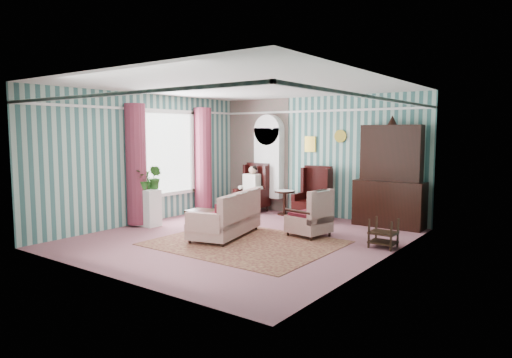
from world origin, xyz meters
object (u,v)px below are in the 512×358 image
Objects in this scene: seated_woman at (252,189)px; dresser_hutch at (390,173)px; floral_armchair at (309,213)px; plant_stand at (147,208)px; bookcase at (269,168)px; round_side_table at (285,203)px; nest_table at (383,233)px; sofa at (225,212)px; wingback_right at (312,193)px; wingback_left at (252,188)px; coffee_table at (208,221)px.

dresser_hutch is at bearing 4.41° from seated_woman.
dresser_hutch is 2.54× the size of floral_armchair.
bookcase is at bearing 71.51° from plant_stand.
round_side_table is 3.60m from nest_table.
sofa is at bearing -71.36° from bookcase.
wingback_right is 1.75m from seated_woman.
bookcase is 0.68m from wingback_left.
round_side_table is 2.38m from floral_armchair.
wingback_left is at bearing -175.59° from dresser_hutch.
round_side_table is 0.33× the size of sofa.
wingback_left is at bearing 73.78° from plant_stand.
wingback_right is at bearing -10.01° from round_side_table.
sofa is at bearing -128.96° from dresser_hutch.
wingback_left is 1.47× the size of coffee_table.
wingback_left is at bearing 68.95° from floral_armchair.
bookcase is at bearing 159.73° from round_side_table.
wingback_right reaches higher than coffee_table.
dresser_hutch is at bearing -17.28° from floral_armchair.
round_side_table is (0.90, 0.15, -0.33)m from wingback_left.
coffee_table is at bearing 64.85° from sofa.
nest_table is at bearing -72.61° from dresser_hutch.
bookcase reaches higher than round_side_table.
floral_armchair is (1.32, 0.98, -0.03)m from sofa.
plant_stand is (-2.55, -2.75, -0.22)m from wingback_right.
seated_woman reaches higher than floral_armchair.
plant_stand is (-1.70, -2.90, 0.10)m from round_side_table.
wingback_left is 1.00× the size of wingback_right.
coffee_table is (0.67, -2.42, -0.41)m from wingback_left.
dresser_hutch is at bearing 35.08° from plant_stand.
dresser_hutch is (3.25, -0.12, 0.06)m from bookcase.
plant_stand is 0.44× the size of sofa.
round_side_table is at bearing -177.36° from dresser_hutch.
seated_woman is at bearing 73.78° from plant_stand.
sofa is 2.12× the size of coffee_table.
wingback_right reaches higher than plant_stand.
floral_armchair reaches higher than coffee_table.
plant_stand reaches higher than coffee_table.
bookcase is at bearing 57.34° from wingback_left.
nest_table is 3.01m from sofa.
round_side_table reaches higher than nest_table.
nest_table is at bearing -20.85° from wingback_left.
wingback_right reaches higher than sofa.
round_side_table is 0.71× the size of coffee_table.
seated_woman is 1.97× the size of round_side_table.
nest_table is (3.17, -1.70, -0.03)m from round_side_table.
nest_table is at bearing -26.92° from bookcase.
plant_stand reaches higher than round_side_table.
wingback_right is 2.31× the size of nest_table.
sofa is at bearing -160.92° from nest_table.
wingback_right is 1.75m from floral_armchair.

